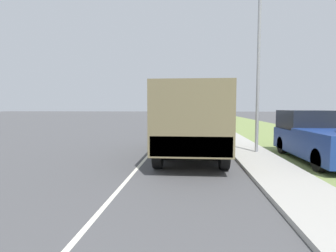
# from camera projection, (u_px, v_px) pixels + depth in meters

# --- Properties ---
(ground_plane) EXTENTS (180.00, 180.00, 0.00)m
(ground_plane) POSITION_uv_depth(u_px,v_px,m) (178.00, 122.00, 37.79)
(ground_plane) COLOR #4C4C4F
(lane_centre_stripe) EXTENTS (0.12, 120.00, 0.00)m
(lane_centre_stripe) POSITION_uv_depth(u_px,v_px,m) (178.00, 122.00, 37.79)
(lane_centre_stripe) COLOR silver
(lane_centre_stripe) RESTS_ON ground
(sidewalk_right) EXTENTS (1.80, 120.00, 0.12)m
(sidewalk_right) POSITION_uv_depth(u_px,v_px,m) (209.00, 121.00, 37.41)
(sidewalk_right) COLOR #ADAAA3
(sidewalk_right) RESTS_ON ground
(grass_strip_right) EXTENTS (7.00, 120.00, 0.02)m
(grass_strip_right) POSITION_uv_depth(u_px,v_px,m) (240.00, 122.00, 37.04)
(grass_strip_right) COLOR olive
(grass_strip_right) RESTS_ON ground
(military_truck) EXTENTS (2.53, 7.35, 2.92)m
(military_truck) POSITION_uv_depth(u_px,v_px,m) (191.00, 118.00, 11.01)
(military_truck) COLOR #606647
(military_truck) RESTS_ON ground
(car_nearest_ahead) EXTENTS (1.75, 4.28, 1.63)m
(car_nearest_ahead) POSITION_uv_depth(u_px,v_px,m) (189.00, 124.00, 21.18)
(car_nearest_ahead) COLOR tan
(car_nearest_ahead) RESTS_ON ground
(car_second_ahead) EXTENTS (1.74, 4.63, 1.43)m
(car_second_ahead) POSITION_uv_depth(u_px,v_px,m) (191.00, 120.00, 30.69)
(car_second_ahead) COLOR navy
(car_second_ahead) RESTS_ON ground
(car_third_ahead) EXTENTS (1.79, 4.45, 1.62)m
(car_third_ahead) POSITION_uv_depth(u_px,v_px,m) (191.00, 116.00, 42.95)
(car_third_ahead) COLOR maroon
(car_third_ahead) RESTS_ON ground
(car_fourth_ahead) EXTENTS (1.92, 4.88, 1.49)m
(car_fourth_ahead) POSITION_uv_depth(u_px,v_px,m) (172.00, 114.00, 54.52)
(car_fourth_ahead) COLOR tan
(car_fourth_ahead) RESTS_ON ground
(pickup_truck) EXTENTS (1.92, 5.14, 1.94)m
(pickup_truck) POSITION_uv_depth(u_px,v_px,m) (317.00, 137.00, 10.28)
(pickup_truck) COLOR navy
(pickup_truck) RESTS_ON grass_strip_right
(lamp_post) EXTENTS (1.69, 0.24, 8.35)m
(lamp_post) POSITION_uv_depth(u_px,v_px,m) (255.00, 40.00, 11.30)
(lamp_post) COLOR gray
(lamp_post) RESTS_ON sidewalk_right
(utility_box) EXTENTS (0.55, 0.45, 0.70)m
(utility_box) POSITION_uv_depth(u_px,v_px,m) (287.00, 145.00, 11.87)
(utility_box) COLOR #3D7042
(utility_box) RESTS_ON grass_strip_right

